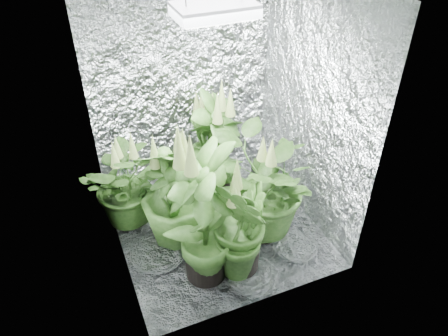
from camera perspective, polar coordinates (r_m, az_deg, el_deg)
name	(u,v)px	position (r m, az deg, el deg)	size (l,w,h in m)	color
ground	(217,228)	(3.76, -0.87, -7.85)	(1.60, 1.60, 0.00)	silver
walls	(216,128)	(3.14, -1.03, 5.29)	(1.62, 1.62, 2.00)	silver
grow_lamp	(215,11)	(2.81, -1.22, 19.87)	(0.50, 0.30, 0.22)	gray
plant_a	(127,184)	(3.67, -12.53, -2.05)	(0.78, 0.78, 0.85)	black
plant_b	(217,147)	(3.82, -0.96, 2.74)	(0.72, 0.72, 1.09)	black
plant_c	(208,145)	(4.01, -2.11, 3.05)	(0.54, 0.54, 0.92)	black
plant_d	(173,195)	(3.38, -6.70, -3.58)	(0.63, 0.63, 1.01)	black
plant_e	(266,190)	(3.42, 5.47, -2.88)	(0.82, 0.82, 0.99)	black
plant_f	(204,215)	(3.00, -2.61, -6.20)	(0.80, 0.80, 1.28)	black
plant_g	(241,228)	(3.13, 2.27, -7.82)	(0.50, 0.50, 0.98)	black
circulation_fan	(267,181)	(4.00, 5.62, -1.69)	(0.20, 0.33, 0.39)	black
plant_label	(250,242)	(3.23, 3.41, -9.69)	(0.05, 0.01, 0.08)	white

